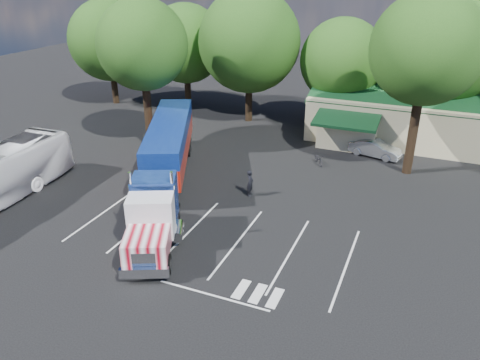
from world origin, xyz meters
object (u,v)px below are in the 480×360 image
at_px(bicycle, 319,159).
at_px(silver_sedan, 375,148).
at_px(semi_truck, 166,157).
at_px(woman, 250,183).

xyz_separation_m(bicycle, silver_sedan, (3.98, 3.48, 0.29)).
height_order(semi_truck, silver_sedan, semi_truck).
bearing_deg(silver_sedan, semi_truck, 146.55).
bearing_deg(semi_truck, bicycle, 19.02).
xyz_separation_m(semi_truck, woman, (5.98, 1.21, -1.52)).
bearing_deg(woman, bicycle, -30.07).
distance_m(bicycle, silver_sedan, 5.30).
bearing_deg(silver_sedan, bicycle, 144.69).
relative_size(bicycle, silver_sedan, 0.37).
relative_size(semi_truck, silver_sedan, 4.58).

